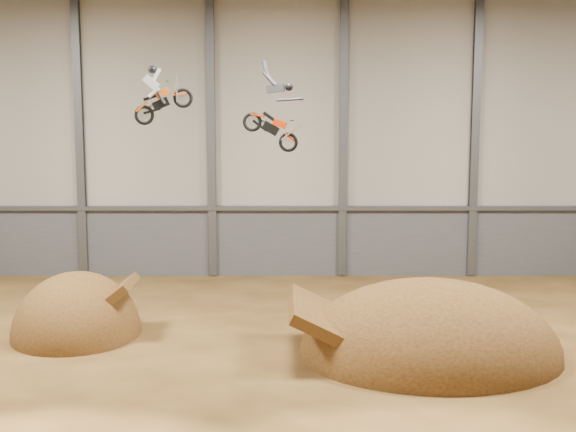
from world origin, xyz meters
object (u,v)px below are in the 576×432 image
object	(u,v)px
landing_ramp	(429,355)
fmx_rider_b	(266,106)
fmx_rider_a	(167,87)
takeoff_ramp	(77,335)

from	to	relation	value
landing_ramp	fmx_rider_b	world-z (taller)	fmx_rider_b
landing_ramp	fmx_rider_a	bearing A→B (deg)	170.36
landing_ramp	fmx_rider_a	xyz separation A→B (m)	(-9.43, 1.60, 9.49)
takeoff_ramp	fmx_rider_b	size ratio (longest dim) A/B	1.94
fmx_rider_a	fmx_rider_b	distance (m)	3.62
landing_ramp	fmx_rider_a	size ratio (longest dim) A/B	4.20
fmx_rider_a	fmx_rider_b	xyz separation A→B (m)	(3.56, -0.02, -0.66)
takeoff_ramp	fmx_rider_b	distance (m)	11.56
fmx_rider_b	fmx_rider_a	bearing A→B (deg)	-172.20
takeoff_ramp	fmx_rider_b	xyz separation A→B (m)	(7.40, -0.92, 8.84)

